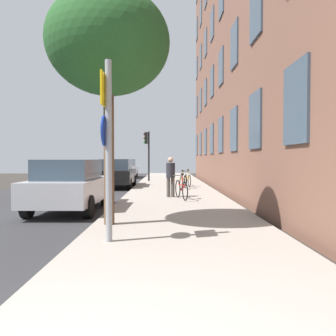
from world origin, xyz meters
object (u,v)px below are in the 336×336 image
Objects in this scene: tree_near at (108,44)px; bicycle_0 at (181,189)px; car_0 at (70,185)px; car_2 at (125,168)px; sign_post at (107,139)px; traffic_light at (147,147)px; bicycle_1 at (183,181)px; pedestrian_0 at (171,174)px; car_1 at (117,173)px; bicycle_2 at (188,180)px.

bicycle_0 is (1.93, 4.90, -3.81)m from tree_near.
car_2 is (-0.50, 18.60, 0.00)m from car_0.
sign_post is 0.98× the size of traffic_light.
tree_near reaches higher than car_0.
traffic_light reaches higher than bicycle_1.
pedestrian_0 is at bearing 119.66° from bicycle_0.
bicycle_1 is at bearing 86.06° from bicycle_0.
bicycle_1 is at bearing -69.96° from car_2.
car_2 is (-3.68, 15.63, -0.19)m from pedestrian_0.
car_1 is (-1.42, 11.09, -3.47)m from tree_near.
pedestrian_0 reaches higher than bicycle_2.
car_0 is at bearing -120.46° from bicycle_1.
car_0 is at bearing -97.76° from traffic_light.
bicycle_2 is 9.18m from car_0.
bicycle_2 is at bearing 78.78° from pedestrian_0.
bicycle_1 is (0.30, 4.33, -0.01)m from bicycle_0.
bicycle_0 is 16.84m from car_2.
traffic_light reaches higher than bicycle_0.
car_0 is (-1.72, -12.66, -1.62)m from traffic_light.
pedestrian_0 is (-0.40, 0.70, 0.53)m from bicycle_0.
traffic_light is at bearing 70.50° from car_1.
traffic_light is 12.88m from car_0.
car_1 reaches higher than bicycle_2.
bicycle_1 is 7.66m from car_0.
sign_post is at bearing -100.54° from bicycle_2.
traffic_light is 0.77× the size of car_2.
car_1 is at bearing -109.50° from traffic_light.
bicycle_0 is 0.41× the size of car_1.
car_2 reaches higher than bicycle_1.
sign_post reaches higher than bicycle_1.
bicycle_2 is at bearing 76.68° from tree_near.
bicycle_1 is 3.73m from pedestrian_0.
tree_near is at bearing -111.45° from bicycle_0.
bicycle_2 is (0.63, 5.89, -0.01)m from bicycle_0.
car_0 is 0.96× the size of car_1.
sign_post is 23.02m from car_2.
pedestrian_0 is (1.53, 5.61, -3.28)m from tree_near.
bicycle_0 is at bearing -61.59° from car_1.
traffic_light reaches higher than sign_post.
tree_near reaches higher than bicycle_1.
bicycle_0 reaches higher than bicycle_1.
pedestrian_0 reaches higher than bicycle_0.
car_2 is at bearing 94.15° from car_1.
traffic_light is 4.75m from car_1.
tree_near is 3.18× the size of bicycle_0.
tree_near is at bearing -103.32° from bicycle_2.
sign_post is 2.82m from tree_near.
bicycle_2 is at bearing -61.11° from traffic_light.
bicycle_2 is at bearing 78.01° from bicycle_1.
car_0 is at bearing -91.59° from car_1.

